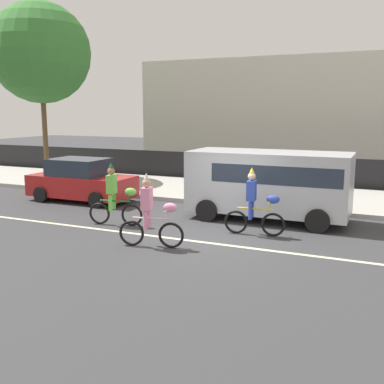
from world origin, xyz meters
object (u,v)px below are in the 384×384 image
object	(u,v)px
parade_cyclist_cobalt	(255,206)
parked_car_red	(81,181)
parade_cyclist_lime	(116,198)
parade_cyclist_pink	(151,215)
parked_van_silver	(271,180)
pedestrian_onlooker	(310,174)

from	to	relation	value
parade_cyclist_cobalt	parked_car_red	xyz separation A→B (m)	(-7.48, 2.03, -0.06)
parade_cyclist_lime	parked_car_red	size ratio (longest dim) A/B	0.47
parade_cyclist_cobalt	parked_car_red	bearing A→B (deg)	164.82
parked_car_red	parade_cyclist_cobalt	bearing A→B (deg)	-15.18
parade_cyclist_pink	parked_van_silver	distance (m)	4.60
parked_van_silver	parade_cyclist_lime	bearing A→B (deg)	-148.25
parade_cyclist_pink	pedestrian_onlooker	size ratio (longest dim) A/B	1.19
parade_cyclist_lime	parked_car_red	bearing A→B (deg)	141.24
parade_cyclist_lime	pedestrian_onlooker	world-z (taller)	parade_cyclist_lime
parade_cyclist_cobalt	pedestrian_onlooker	size ratio (longest dim) A/B	1.19
parade_cyclist_pink	parade_cyclist_cobalt	distance (m)	3.01
parade_cyclist_lime	parade_cyclist_pink	distance (m)	2.58
parked_car_red	pedestrian_onlooker	distance (m)	8.90
parade_cyclist_cobalt	parked_car_red	distance (m)	7.75
parade_cyclist_pink	pedestrian_onlooker	world-z (taller)	parade_cyclist_pink
parade_cyclist_lime	pedestrian_onlooker	distance (m)	8.04
parade_cyclist_cobalt	parked_van_silver	world-z (taller)	parked_van_silver
parked_van_silver	pedestrian_onlooker	size ratio (longest dim) A/B	3.09
parade_cyclist_pink	parked_car_red	xyz separation A→B (m)	(-5.38, 4.18, -0.06)
parked_car_red	pedestrian_onlooker	xyz separation A→B (m)	(8.02, 3.85, 0.23)
parked_van_silver	parked_car_red	bearing A→B (deg)	179.34
parade_cyclist_lime	parked_van_silver	distance (m)	4.89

